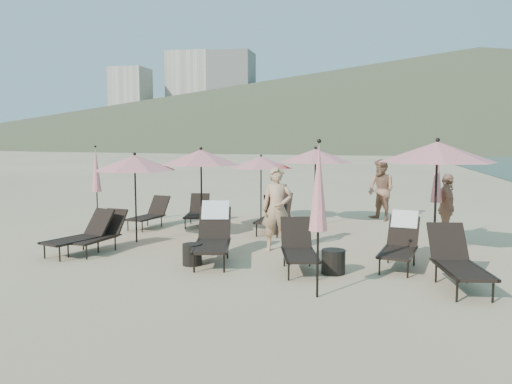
% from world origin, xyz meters
% --- Properties ---
extents(ground, '(800.00, 800.00, 0.00)m').
position_xyz_m(ground, '(0.00, 0.00, 0.00)').
color(ground, '#D6BA8C').
rests_on(ground, ground).
extents(volcanic_headland, '(690.00, 690.00, 55.00)m').
position_xyz_m(volcanic_headland, '(71.37, 302.62, 26.49)').
color(volcanic_headland, brown).
rests_on(volcanic_headland, ground).
extents(hotel_skyline, '(109.00, 82.00, 55.00)m').
position_xyz_m(hotel_skyline, '(-93.62, 271.21, 24.18)').
color(hotel_skyline, beige).
rests_on(hotel_skyline, ground).
extents(lounger_0, '(1.08, 1.69, 0.91)m').
position_xyz_m(lounger_0, '(-4.32, 0.30, 0.43)').
color(lounger_0, black).
rests_on(lounger_0, ground).
extents(lounger_1, '(0.80, 1.60, 0.88)m').
position_xyz_m(lounger_1, '(-4.03, 0.55, 0.41)').
color(lounger_1, black).
rests_on(lounger_1, ground).
extents(lounger_2, '(1.07, 1.95, 1.15)m').
position_xyz_m(lounger_2, '(-1.32, 0.33, 0.55)').
color(lounger_2, black).
rests_on(lounger_2, ground).
extents(lounger_3, '(0.98, 1.69, 0.92)m').
position_xyz_m(lounger_3, '(0.49, -0.00, 0.43)').
color(lounger_3, black).
rests_on(lounger_3, ground).
extents(lounger_4, '(0.89, 1.73, 1.03)m').
position_xyz_m(lounger_4, '(2.40, 0.73, 0.49)').
color(lounger_4, black).
rests_on(lounger_4, ground).
extents(lounger_5, '(0.93, 1.79, 0.98)m').
position_xyz_m(lounger_5, '(3.25, -0.54, 0.46)').
color(lounger_5, black).
rests_on(lounger_5, ground).
extents(lounger_6, '(0.80, 1.56, 0.85)m').
position_xyz_m(lounger_6, '(-4.26, 3.63, 0.40)').
color(lounger_6, black).
rests_on(lounger_6, ground).
extents(lounger_7, '(0.85, 1.59, 0.87)m').
position_xyz_m(lounger_7, '(-3.09, 4.33, 0.41)').
color(lounger_7, black).
rests_on(lounger_7, ground).
extents(lounger_8, '(0.77, 1.77, 1.00)m').
position_xyz_m(lounger_8, '(-0.70, 3.79, 0.47)').
color(lounger_8, black).
rests_on(lounger_8, ground).
extents(lounger_9, '(1.02, 1.61, 0.86)m').
position_xyz_m(lounger_9, '(-0.79, 4.48, 0.40)').
color(lounger_9, black).
rests_on(lounger_9, ground).
extents(umbrella_open_0, '(2.02, 2.02, 2.18)m').
position_xyz_m(umbrella_open_0, '(-3.70, 1.67, 1.92)').
color(umbrella_open_0, black).
rests_on(umbrella_open_0, ground).
extents(umbrella_open_1, '(2.13, 2.13, 2.30)m').
position_xyz_m(umbrella_open_1, '(-2.43, 2.80, 2.03)').
color(umbrella_open_1, black).
rests_on(umbrella_open_1, ground).
extents(umbrella_open_2, '(2.33, 2.33, 2.51)m').
position_xyz_m(umbrella_open_2, '(3.12, 1.53, 2.22)').
color(umbrella_open_2, black).
rests_on(umbrella_open_2, ground).
extents(umbrella_open_3, '(1.90, 1.90, 2.04)m').
position_xyz_m(umbrella_open_3, '(-1.40, 5.24, 1.81)').
color(umbrella_open_3, black).
rests_on(umbrella_open_3, ground).
extents(umbrella_open_4, '(2.13, 2.13, 2.29)m').
position_xyz_m(umbrella_open_4, '(0.24, 5.03, 2.02)').
color(umbrella_open_4, black).
rests_on(umbrella_open_4, ground).
extents(umbrella_closed_0, '(0.29, 0.29, 2.48)m').
position_xyz_m(umbrella_closed_0, '(1.02, -1.61, 1.73)').
color(umbrella_closed_0, black).
rests_on(umbrella_closed_0, ground).
extents(umbrella_closed_1, '(0.27, 0.27, 2.31)m').
position_xyz_m(umbrella_closed_1, '(3.33, 3.16, 1.61)').
color(umbrella_closed_1, black).
rests_on(umbrella_closed_1, ground).
extents(umbrella_closed_2, '(0.27, 0.27, 2.32)m').
position_xyz_m(umbrella_closed_2, '(-5.85, 3.56, 1.61)').
color(umbrella_closed_2, black).
rests_on(umbrella_closed_2, ground).
extents(side_table_0, '(0.38, 0.38, 0.43)m').
position_xyz_m(side_table_0, '(-1.61, -0.12, 0.21)').
color(side_table_0, black).
rests_on(side_table_0, ground).
extents(side_table_1, '(0.44, 0.44, 0.45)m').
position_xyz_m(side_table_1, '(1.16, -0.14, 0.22)').
color(side_table_1, black).
rests_on(side_table_1, ground).
extents(beachgoer_a, '(0.75, 0.55, 1.88)m').
position_xyz_m(beachgoer_a, '(-0.21, 1.53, 0.94)').
color(beachgoer_a, tan).
rests_on(beachgoer_a, ground).
extents(beachgoer_b, '(1.15, 1.16, 1.88)m').
position_xyz_m(beachgoer_b, '(2.12, 6.47, 0.94)').
color(beachgoer_b, '#9E6D51').
rests_on(beachgoer_b, ground).
extents(beachgoer_c, '(0.51, 1.02, 1.67)m').
position_xyz_m(beachgoer_c, '(3.61, 3.37, 0.83)').
color(beachgoer_c, tan).
rests_on(beachgoer_c, ground).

